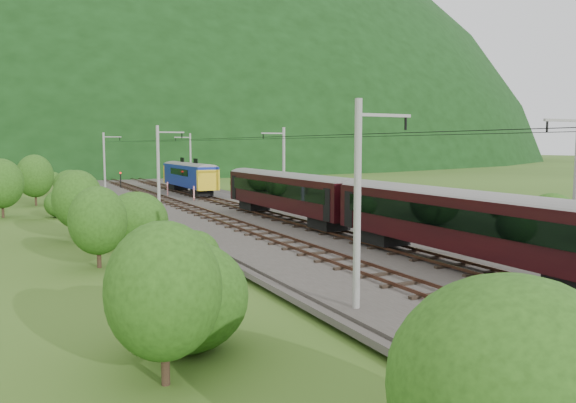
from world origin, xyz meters
name	(u,v)px	position (x,y,z in m)	size (l,w,h in m)	color
ground	(476,296)	(0.00, 0.00, 0.00)	(600.00, 600.00, 0.00)	#335019
railbed	(351,253)	(0.00, 10.00, 0.15)	(14.00, 220.00, 0.30)	#38332D
track_left	(316,253)	(-2.40, 10.00, 0.37)	(2.40, 220.00, 0.27)	#553224
track_right	(384,246)	(2.40, 10.00, 0.37)	(2.40, 220.00, 0.27)	#553224
catenary_left	(159,168)	(-6.12, 32.00, 4.50)	(2.54, 192.28, 8.00)	gray
catenary_right	(283,166)	(6.12, 32.00, 4.50)	(2.54, 192.28, 8.00)	gray
overhead_wires	(353,136)	(0.00, 10.00, 7.10)	(4.83, 198.00, 0.03)	black
mountain_main	(54,159)	(0.00, 260.00, 0.00)	(504.00, 360.00, 244.00)	black
hazard_post_near	(168,189)	(-0.47, 51.62, 1.13)	(0.18, 0.18, 1.66)	red
hazard_post_far	(194,193)	(0.62, 43.97, 1.11)	(0.17, 0.17, 1.62)	red
signal	(121,179)	(-3.59, 66.79, 1.66)	(0.26, 0.26, 2.31)	black
vegetation_left	(99,220)	(-13.47, 16.16, 2.18)	(13.19, 146.04, 5.55)	#214612
vegetation_right	(449,213)	(12.44, 15.44, 1.27)	(7.26, 96.43, 3.06)	#214612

